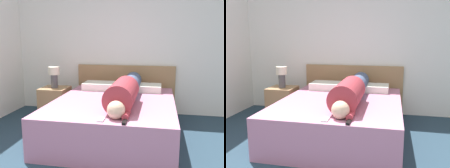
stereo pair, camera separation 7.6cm
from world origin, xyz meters
TOP-DOWN VIEW (x-y plane):
  - wall_back at (0.00, 3.43)m, footprint 5.28×0.06m
  - bed at (-0.03, 2.26)m, footprint 1.61×1.95m
  - headboard at (-0.03, 3.36)m, footprint 1.73×0.04m
  - nightstand at (-1.14, 2.84)m, footprint 0.44×0.44m
  - table_lamp at (-1.14, 2.84)m, footprint 0.18×0.18m
  - person_lying at (0.14, 2.23)m, footprint 0.34×1.80m
  - pillow_near_headboard at (-0.39, 2.95)m, footprint 0.52×0.38m
  - pillow_second at (0.35, 2.95)m, footprint 0.49×0.38m
  - tv_remote at (0.24, 1.38)m, footprint 0.04×0.15m
  - cell_phone at (-0.01, 1.42)m, footprint 0.06×0.13m

SIDE VIEW (x-z plane):
  - bed at x=-0.03m, z-range 0.00..0.50m
  - nightstand at x=-1.14m, z-range 0.00..0.51m
  - headboard at x=-0.03m, z-range 0.00..0.85m
  - cell_phone at x=-0.01m, z-range 0.50..0.51m
  - tv_remote at x=0.24m, z-range 0.50..0.52m
  - pillow_second at x=0.35m, z-range 0.50..0.60m
  - pillow_near_headboard at x=-0.39m, z-range 0.50..0.61m
  - person_lying at x=0.14m, z-range 0.48..0.81m
  - table_lamp at x=-1.14m, z-range 0.55..0.90m
  - wall_back at x=0.00m, z-range 0.00..2.60m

